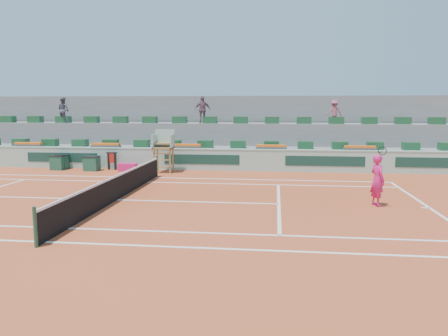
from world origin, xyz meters
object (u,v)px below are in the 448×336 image
Objects in this scene: umpire_chair at (164,145)px; drink_cooler_a at (92,163)px; tennis_player at (377,180)px; player_bag at (128,167)px.

drink_cooler_a is at bearing 179.22° from umpire_chair.
drink_cooler_a is at bearing 152.72° from tennis_player.
player_bag is 1.22× the size of drink_cooler_a.
player_bag is at bearing -0.54° from drink_cooler_a.
umpire_chair is 2.84× the size of drink_cooler_a.
umpire_chair is (2.15, -0.04, 1.31)m from player_bag.
player_bag is at bearing 178.97° from umpire_chair.
player_bag is 2.52m from umpire_chair.
drink_cooler_a is (-4.31, 0.06, -1.12)m from umpire_chair.
player_bag is 0.45× the size of tennis_player.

